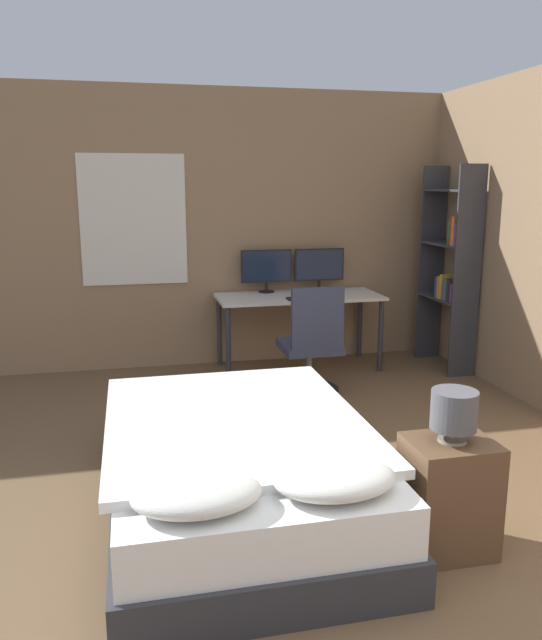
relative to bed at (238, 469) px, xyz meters
name	(u,v)px	position (x,y,z in m)	size (l,w,h in m)	color
wall_back	(240,229)	(0.56, 3.04, 1.09)	(12.00, 0.08, 2.70)	#8E7051
bed	(238,469)	(0.00, 0.00, 0.00)	(1.40, 2.02, 0.60)	#2D2D33
nightstand	(448,496)	(0.95, -0.58, 0.03)	(0.42, 0.34, 0.58)	brown
bedside_lamp	(454,411)	(0.95, -0.58, 0.47)	(0.22, 0.22, 0.26)	gray
desk	(299,303)	(1.07, 2.64, 0.39)	(1.59, 0.66, 0.74)	beige
monitor_left	(266,268)	(0.79, 2.87, 0.72)	(0.51, 0.16, 0.43)	black
monitor_right	(319,266)	(1.34, 2.87, 0.72)	(0.51, 0.16, 0.43)	black
keyboard	(305,298)	(1.07, 2.41, 0.48)	(0.35, 0.13, 0.02)	black
computer_mouse	(332,296)	(1.33, 2.41, 0.49)	(0.07, 0.05, 0.04)	black
office_chair	(312,351)	(0.96, 1.84, 0.13)	(0.52, 0.52, 0.97)	black
bookshelf	(452,264)	(2.50, 2.32, 0.77)	(0.27, 0.72, 1.97)	#333338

